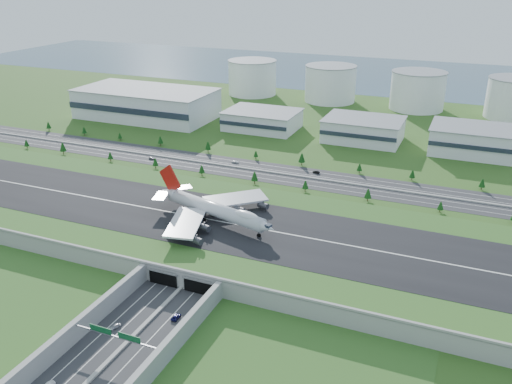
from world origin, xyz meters
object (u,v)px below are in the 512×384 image
at_px(car_0, 115,326).
at_px(car_4, 151,158).
at_px(fuel_tank_a, 252,78).
at_px(boeing_747, 214,209).
at_px(car_5, 316,172).
at_px(car_7, 235,162).
at_px(car_2, 176,317).

bearing_deg(car_0, car_4, 141.67).
bearing_deg(fuel_tank_a, boeing_747, -70.34).
bearing_deg(car_5, boeing_747, 0.45).
height_order(car_0, car_5, car_0).
relative_size(car_0, car_7, 0.89).
xyz_separation_m(car_0, car_2, (18.17, 14.24, -0.11)).
bearing_deg(car_4, fuel_tank_a, 17.97).
distance_m(car_4, car_5, 117.13).
distance_m(car_0, car_5, 190.03).
distance_m(car_2, car_7, 180.86).
height_order(car_2, car_4, car_4).
bearing_deg(car_0, car_2, 60.99).
xyz_separation_m(fuel_tank_a, boeing_747, (110.82, -310.12, -2.90)).
height_order(fuel_tank_a, car_2, fuel_tank_a).
xyz_separation_m(fuel_tank_a, car_0, (110.70, -393.55, -16.56)).
bearing_deg(fuel_tank_a, car_5, -57.06).
xyz_separation_m(fuel_tank_a, car_4, (16.95, -222.77, -16.61)).
bearing_deg(car_4, car_0, -137.62).
height_order(fuel_tank_a, boeing_747, fuel_tank_a).
distance_m(car_5, car_7, 58.15).
distance_m(car_4, car_7, 59.81).
height_order(boeing_747, car_7, boeing_747).
bearing_deg(car_2, fuel_tank_a, -72.55).
relative_size(car_2, car_7, 0.95).
bearing_deg(car_4, boeing_747, -119.32).
distance_m(fuel_tank_a, car_0, 409.15).
bearing_deg(boeing_747, car_0, -74.47).
relative_size(car_0, car_4, 1.06).
bearing_deg(car_2, car_5, -92.58).
xyz_separation_m(fuel_tank_a, car_7, (74.58, -206.79, -16.60)).
distance_m(car_0, car_4, 194.82).
relative_size(fuel_tank_a, car_4, 11.04).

